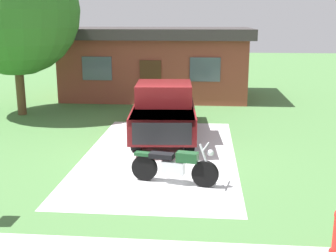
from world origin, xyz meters
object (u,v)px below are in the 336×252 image
at_px(motorcycle, 175,166).
at_px(neighbor_house, 157,62).
at_px(shade_tree, 14,10).
at_px(pickup_truck, 164,108).

distance_m(motorcycle, neighbor_house, 12.59).
relative_size(motorcycle, shade_tree, 0.32).
distance_m(motorcycle, shade_tree, 10.88).
bearing_deg(neighbor_house, pickup_truck, -81.62).
bearing_deg(pickup_truck, shade_tree, 156.43).
relative_size(motorcycle, neighbor_house, 0.23).
relative_size(shade_tree, neighbor_house, 0.72).
distance_m(shade_tree, neighbor_house, 7.66).
height_order(motorcycle, shade_tree, shade_tree).
bearing_deg(motorcycle, pickup_truck, 98.67).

